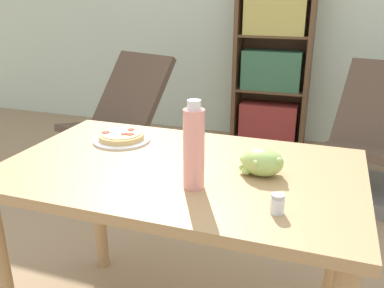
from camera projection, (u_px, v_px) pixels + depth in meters
The scene contains 8 objects.
dining_table at pixel (180, 195), 1.43m from camera, with size 1.21×0.74×0.75m.
pizza_on_plate at pixel (122, 137), 1.62m from camera, with size 0.23×0.23×0.04m.
grape_bunch at pixel (262, 162), 1.30m from camera, with size 0.15×0.11×0.09m.
drink_bottle at pixel (194, 148), 1.19m from camera, with size 0.06×0.06×0.27m.
salt_shaker at pixel (277, 204), 1.08m from camera, with size 0.04×0.04×0.06m.
lounge_chair_near at pixel (118, 137), 3.10m from camera, with size 0.76×0.90×0.88m.
lounge_chair_far at pixel (372, 156), 2.72m from camera, with size 0.72×0.88×0.88m.
bookshelf at pixel (272, 68), 3.61m from camera, with size 0.66×0.30×1.47m.
Camera 1 is at (0.54, -1.21, 1.30)m, focal length 38.00 mm.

